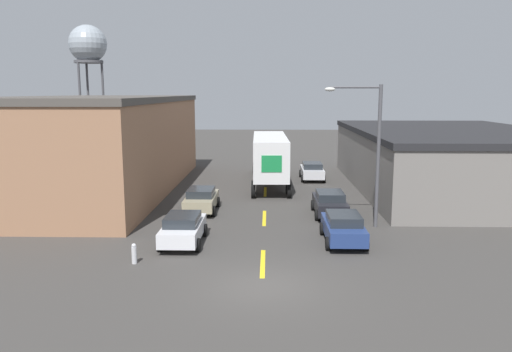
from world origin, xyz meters
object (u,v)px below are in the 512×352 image
parked_car_left_near (183,228)px  water_tower (88,46)px  parked_car_right_mid (330,203)px  parked_car_right_near (343,227)px  street_lamp (371,144)px  parked_car_left_far (201,199)px  semi_truck (269,155)px  fire_hydrant (134,254)px  parked_car_right_far (312,171)px

parked_car_left_near → water_tower: 42.84m
parked_car_left_near → parked_car_right_mid: bearing=36.9°
parked_car_right_near → street_lamp: street_lamp is taller
parked_car_left_far → street_lamp: bearing=-19.0°
semi_truck → street_lamp: bearing=-68.6°
parked_car_right_near → water_tower: size_ratio=0.27×
parked_car_right_near → fire_hydrant: parked_car_right_near is taller
semi_truck → water_tower: bearing=134.6°
parked_car_left_near → street_lamp: 10.81m
parked_car_left_near → water_tower: size_ratio=0.27×
water_tower → street_lamp: bearing=-51.5°
water_tower → fire_hydrant: size_ratio=17.03×
semi_truck → parked_car_right_near: bearing=-78.5°
parked_car_left_far → water_tower: size_ratio=0.27×
parked_car_right_mid → water_tower: size_ratio=0.27×
street_lamp → parked_car_right_far: bearing=97.0°
parked_car_left_far → street_lamp: (9.58, -3.29, 3.74)m
semi_truck → street_lamp: size_ratio=1.71×
semi_truck → parked_car_right_mid: size_ratio=3.19×
parked_car_left_far → fire_hydrant: (-1.62, -9.51, -0.33)m
water_tower → street_lamp: size_ratio=1.98×
parked_car_left_far → parked_car_right_near: size_ratio=1.00×
parked_car_left_near → water_tower: (-17.44, 37.28, 11.87)m
parked_car_right_far → parked_car_right_near: (0.00, -17.69, 0.00)m
semi_truck → street_lamp: (5.39, -12.91, 2.17)m
semi_truck → parked_car_right_mid: 11.11m
parked_car_left_near → water_tower: water_tower is taller
semi_truck → parked_car_right_far: (3.58, 1.85, -1.57)m
parked_car_left_far → parked_car_right_mid: (7.77, -0.79, 0.00)m
parked_car_right_mid → semi_truck: bearing=109.0°
semi_truck → water_tower: water_tower is taller
parked_car_right_far → fire_hydrant: size_ratio=4.62×
semi_truck → parked_car_left_far: size_ratio=3.19×
semi_truck → parked_car_right_mid: (3.58, -10.41, -1.57)m
parked_car_left_far → parked_car_right_mid: bearing=-5.8°
street_lamp → parked_car_left_far: bearing=161.0°
water_tower → fire_hydrant: 44.86m
parked_car_left_near → parked_car_left_far: bearing=90.0°
street_lamp → semi_truck: bearing=112.7°
parked_car_left_near → street_lamp: (9.58, 3.32, 3.74)m
semi_truck → fire_hydrant: 20.07m
parked_car_right_far → parked_car_right_near: 17.69m
street_lamp → parked_car_right_mid: bearing=125.9°
street_lamp → fire_hydrant: size_ratio=8.61×
water_tower → semi_truck: bearing=-44.2°
parked_car_left_far → parked_car_left_near: 6.62m
parked_car_right_far → semi_truck: bearing=-152.7°
parked_car_left_far → fire_hydrant: bearing=-99.7°
semi_truck → water_tower: 31.89m
parked_car_left_far → parked_car_left_near: size_ratio=1.00×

